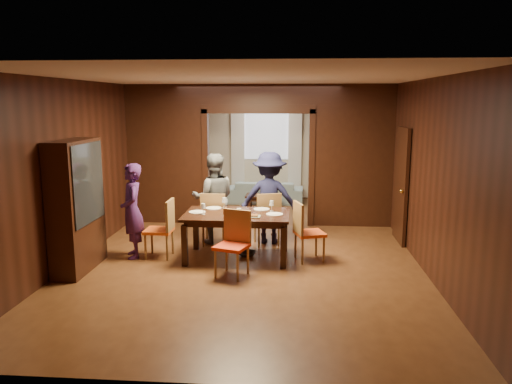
# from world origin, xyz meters

# --- Properties ---
(floor) EXTENTS (9.00, 9.00, 0.00)m
(floor) POSITION_xyz_m (0.00, 0.00, 0.00)
(floor) COLOR #542E17
(floor) RESTS_ON ground
(ceiling) EXTENTS (5.50, 9.00, 0.02)m
(ceiling) POSITION_xyz_m (0.00, 0.00, 2.90)
(ceiling) COLOR silver
(ceiling) RESTS_ON room_walls
(room_walls) EXTENTS (5.52, 9.01, 2.90)m
(room_walls) POSITION_xyz_m (0.00, 1.89, 1.51)
(room_walls) COLOR black
(room_walls) RESTS_ON floor
(person_purple) EXTENTS (0.57, 0.67, 1.57)m
(person_purple) POSITION_xyz_m (-1.90, -0.84, 0.78)
(person_purple) COLOR #3E1B51
(person_purple) RESTS_ON floor
(person_grey) EXTENTS (0.90, 0.76, 1.64)m
(person_grey) POSITION_xyz_m (-0.71, 0.16, 0.82)
(person_grey) COLOR slate
(person_grey) RESTS_ON floor
(person_navy) EXTENTS (1.12, 0.69, 1.67)m
(person_navy) POSITION_xyz_m (0.31, 0.21, 0.83)
(person_navy) COLOR #18193C
(person_navy) RESTS_ON floor
(sofa) EXTENTS (1.92, 0.78, 0.56)m
(sofa) POSITION_xyz_m (0.01, 3.85, 0.28)
(sofa) COLOR #8FAFBB
(sofa) RESTS_ON floor
(serving_bowl) EXTENTS (0.31, 0.31, 0.08)m
(serving_bowl) POSITION_xyz_m (-0.02, -0.65, 0.80)
(serving_bowl) COLOR black
(serving_bowl) RESTS_ON dining_table
(dining_table) EXTENTS (1.71, 1.06, 0.76)m
(dining_table) POSITION_xyz_m (-0.17, -0.77, 0.38)
(dining_table) COLOR black
(dining_table) RESTS_ON floor
(coffee_table) EXTENTS (0.80, 0.50, 0.40)m
(coffee_table) POSITION_xyz_m (0.02, 2.78, 0.20)
(coffee_table) COLOR black
(coffee_table) RESTS_ON floor
(chair_left) EXTENTS (0.45, 0.45, 0.97)m
(chair_left) POSITION_xyz_m (-1.47, -0.80, 0.48)
(chair_left) COLOR #DC5014
(chair_left) RESTS_ON floor
(chair_right) EXTENTS (0.55, 0.55, 0.97)m
(chair_right) POSITION_xyz_m (1.02, -0.78, 0.48)
(chair_right) COLOR #D14413
(chair_right) RESTS_ON floor
(chair_far_l) EXTENTS (0.44, 0.44, 0.97)m
(chair_far_l) POSITION_xyz_m (-0.67, 0.01, 0.48)
(chair_far_l) COLOR #CD6A13
(chair_far_l) RESTS_ON floor
(chair_far_r) EXTENTS (0.54, 0.54, 0.97)m
(chair_far_r) POSITION_xyz_m (0.27, 0.08, 0.48)
(chair_far_r) COLOR red
(chair_far_r) RESTS_ON floor
(chair_near) EXTENTS (0.56, 0.56, 0.97)m
(chair_near) POSITION_xyz_m (-0.15, -1.62, 0.48)
(chair_near) COLOR red
(chair_near) RESTS_ON floor
(hutch) EXTENTS (0.40, 1.20, 2.00)m
(hutch) POSITION_xyz_m (-2.53, -1.50, 1.00)
(hutch) COLOR black
(hutch) RESTS_ON floor
(door_right) EXTENTS (0.06, 0.90, 2.10)m
(door_right) POSITION_xyz_m (2.70, 0.50, 1.05)
(door_right) COLOR black
(door_right) RESTS_ON floor
(window_far) EXTENTS (1.20, 0.03, 1.30)m
(window_far) POSITION_xyz_m (0.00, 4.44, 1.70)
(window_far) COLOR silver
(window_far) RESTS_ON back_wall
(curtain_left) EXTENTS (0.35, 0.06, 2.40)m
(curtain_left) POSITION_xyz_m (-0.75, 4.40, 1.25)
(curtain_left) COLOR white
(curtain_left) RESTS_ON back_wall
(curtain_right) EXTENTS (0.35, 0.06, 2.40)m
(curtain_right) POSITION_xyz_m (0.75, 4.40, 1.25)
(curtain_right) COLOR white
(curtain_right) RESTS_ON back_wall
(plate_left) EXTENTS (0.27, 0.27, 0.01)m
(plate_left) POSITION_xyz_m (-0.83, -0.75, 0.77)
(plate_left) COLOR white
(plate_left) RESTS_ON dining_table
(plate_far_l) EXTENTS (0.27, 0.27, 0.01)m
(plate_far_l) POSITION_xyz_m (-0.61, -0.43, 0.77)
(plate_far_l) COLOR white
(plate_far_l) RESTS_ON dining_table
(plate_far_r) EXTENTS (0.27, 0.27, 0.01)m
(plate_far_r) POSITION_xyz_m (0.21, -0.45, 0.77)
(plate_far_r) COLOR white
(plate_far_r) RESTS_ON dining_table
(plate_right) EXTENTS (0.27, 0.27, 0.01)m
(plate_right) POSITION_xyz_m (0.44, -0.81, 0.77)
(plate_right) COLOR white
(plate_right) RESTS_ON dining_table
(plate_near) EXTENTS (0.27, 0.27, 0.01)m
(plate_near) POSITION_xyz_m (-0.16, -1.05, 0.77)
(plate_near) COLOR white
(plate_near) RESTS_ON dining_table
(platter_a) EXTENTS (0.30, 0.20, 0.04)m
(platter_a) POSITION_xyz_m (-0.22, -0.86, 0.78)
(platter_a) COLOR gray
(platter_a) RESTS_ON dining_table
(platter_b) EXTENTS (0.30, 0.20, 0.04)m
(platter_b) POSITION_xyz_m (0.08, -1.00, 0.78)
(platter_b) COLOR gray
(platter_b) RESTS_ON dining_table
(wineglass_left) EXTENTS (0.08, 0.08, 0.18)m
(wineglass_left) POSITION_xyz_m (-0.70, -0.90, 0.85)
(wineglass_left) COLOR silver
(wineglass_left) RESTS_ON dining_table
(wineglass_far) EXTENTS (0.08, 0.08, 0.18)m
(wineglass_far) POSITION_xyz_m (-0.44, -0.38, 0.85)
(wineglass_far) COLOR silver
(wineglass_far) RESTS_ON dining_table
(wineglass_right) EXTENTS (0.08, 0.08, 0.18)m
(wineglass_right) POSITION_xyz_m (0.38, -0.58, 0.85)
(wineglass_right) COLOR silver
(wineglass_right) RESTS_ON dining_table
(tumbler) EXTENTS (0.07, 0.07, 0.14)m
(tumbler) POSITION_xyz_m (-0.11, -1.03, 0.83)
(tumbler) COLOR white
(tumbler) RESTS_ON dining_table
(condiment_jar) EXTENTS (0.08, 0.08, 0.11)m
(condiment_jar) POSITION_xyz_m (-0.35, -0.84, 0.82)
(condiment_jar) COLOR #4F2C12
(condiment_jar) RESTS_ON dining_table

